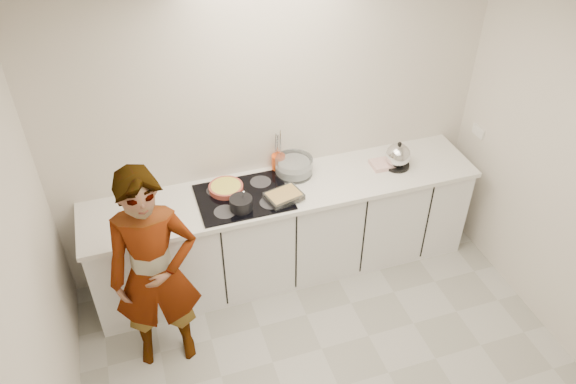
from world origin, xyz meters
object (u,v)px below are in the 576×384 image
object	(u,v)px
tart_dish	(226,188)
saucepan	(241,204)
baking_dish	(284,196)
cook	(155,274)
kettle	(398,156)
utensil_crock	(278,163)
hob	(243,197)
mixing_bowl	(294,167)

from	to	relation	value
tart_dish	saucepan	distance (m)	0.27
baking_dish	cook	distance (m)	1.15
tart_dish	kettle	size ratio (longest dim) A/B	1.33
saucepan	baking_dish	size ratio (longest dim) A/B	0.64
kettle	utensil_crock	world-z (taller)	kettle
kettle	hob	bearing A→B (deg)	-179.43
baking_dish	cook	size ratio (longest dim) A/B	0.18
saucepan	kettle	bearing A→B (deg)	6.35
hob	cook	bearing A→B (deg)	-144.59
saucepan	baking_dish	world-z (taller)	saucepan
mixing_bowl	utensil_crock	xyz separation A→B (m)	(-0.10, 0.10, 0.00)
saucepan	utensil_crock	bearing A→B (deg)	44.64
hob	mixing_bowl	size ratio (longest dim) A/B	2.26
saucepan	kettle	size ratio (longest dim) A/B	0.81
baking_dish	mixing_bowl	bearing A→B (deg)	59.07
cook	utensil_crock	bearing A→B (deg)	40.77
baking_dish	utensil_crock	xyz separation A→B (m)	(0.08, 0.41, 0.03)
hob	cook	size ratio (longest dim) A/B	0.42
hob	kettle	world-z (taller)	kettle
saucepan	baking_dish	xyz separation A→B (m)	(0.34, 0.01, -0.02)
tart_dish	utensil_crock	world-z (taller)	utensil_crock
tart_dish	baking_dish	size ratio (longest dim) A/B	1.05
mixing_bowl	baking_dish	bearing A→B (deg)	-120.93
tart_dish	saucepan	size ratio (longest dim) A/B	1.64
tart_dish	mixing_bowl	bearing A→B (deg)	6.10
mixing_bowl	cook	xyz separation A→B (m)	(-1.25, -0.73, -0.13)
hob	utensil_crock	size ratio (longest dim) A/B	5.15
saucepan	mixing_bowl	xyz separation A→B (m)	(0.53, 0.33, 0.00)
baking_dish	kettle	world-z (taller)	kettle
mixing_bowl	hob	bearing A→B (deg)	-159.02
kettle	cook	world-z (taller)	cook
tart_dish	kettle	world-z (taller)	kettle
baking_dish	mixing_bowl	size ratio (longest dim) A/B	0.98
mixing_bowl	utensil_crock	world-z (taller)	mixing_bowl
saucepan	utensil_crock	size ratio (longest dim) A/B	1.43
baking_dish	cook	xyz separation A→B (m)	(-1.06, -0.42, -0.11)
mixing_bowl	kettle	world-z (taller)	kettle
mixing_bowl	kettle	size ratio (longest dim) A/B	1.30
hob	baking_dish	bearing A→B (deg)	-23.98
baking_dish	mixing_bowl	distance (m)	0.37
hob	saucepan	xyz separation A→B (m)	(-0.05, -0.14, 0.06)
tart_dish	mixing_bowl	xyz separation A→B (m)	(0.59, 0.06, 0.03)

